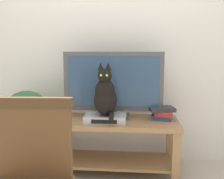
% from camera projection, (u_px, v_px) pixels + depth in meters
% --- Properties ---
extents(back_wall, '(7.00, 0.12, 2.80)m').
position_uv_depth(back_wall, '(113.00, 31.00, 2.91)').
color(back_wall, silver).
rests_on(back_wall, ground).
extents(tv_stand, '(1.27, 0.51, 0.53)m').
position_uv_depth(tv_stand, '(112.00, 136.00, 2.65)').
color(tv_stand, olive).
rests_on(tv_stand, ground).
extents(tv, '(0.98, 0.20, 0.65)m').
position_uv_depth(tv, '(113.00, 83.00, 2.66)').
color(tv, '#4C4C51').
rests_on(tv, tv_stand).
extents(media_box, '(0.39, 0.25, 0.07)m').
position_uv_depth(media_box, '(105.00, 118.00, 2.54)').
color(media_box, '#ADADB2').
rests_on(media_box, tv_stand).
extents(cat, '(0.21, 0.36, 0.49)m').
position_uv_depth(cat, '(105.00, 96.00, 2.49)').
color(cat, black).
rests_on(cat, media_box).
extents(wooden_chair, '(0.49, 0.49, 0.95)m').
position_uv_depth(wooden_chair, '(28.00, 175.00, 1.44)').
color(wooden_chair, brown).
rests_on(wooden_chair, ground).
extents(book_stack, '(0.27, 0.21, 0.12)m').
position_uv_depth(book_stack, '(162.00, 113.00, 2.62)').
color(book_stack, '#33477A').
rests_on(book_stack, tv_stand).
extents(potted_plant, '(0.47, 0.47, 0.80)m').
position_uv_depth(potted_plant, '(27.00, 121.00, 2.70)').
color(potted_plant, '#47474C').
rests_on(potted_plant, ground).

